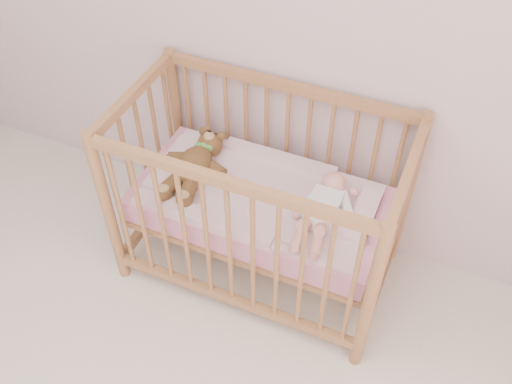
% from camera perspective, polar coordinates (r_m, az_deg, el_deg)
% --- Properties ---
extents(crib, '(1.36, 0.76, 1.00)m').
position_cam_1_polar(crib, '(2.80, 0.40, -1.03)').
color(crib, '#A96F48').
rests_on(crib, floor).
extents(mattress, '(1.22, 0.62, 0.13)m').
position_cam_1_polar(mattress, '(2.81, 0.40, -1.24)').
color(mattress, pink).
rests_on(mattress, crib).
extents(blanket, '(1.10, 0.58, 0.06)m').
position_cam_1_polar(blanket, '(2.76, 0.41, -0.18)').
color(blanket, pink).
rests_on(blanket, mattress).
extents(baby, '(0.26, 0.54, 0.13)m').
position_cam_1_polar(baby, '(2.62, 6.75, -1.34)').
color(baby, white).
rests_on(baby, blanket).
extents(teddy_bear, '(0.37, 0.52, 0.14)m').
position_cam_1_polar(teddy_bear, '(2.80, -6.25, 2.77)').
color(teddy_bear, brown).
rests_on(teddy_bear, blanket).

